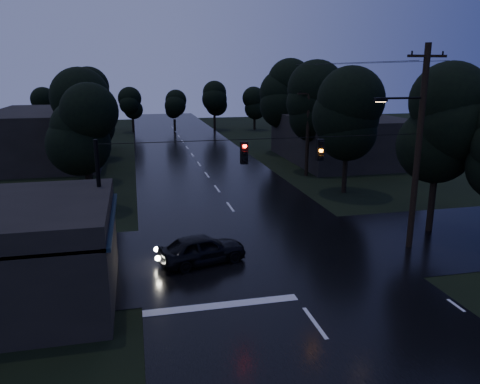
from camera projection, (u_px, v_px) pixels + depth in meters
name	position (u px, v px, depth m)	size (l,w,h in m)	color
main_road	(207.00, 175.00, 40.29)	(12.00, 120.00, 0.02)	black
cross_street	(263.00, 252.00, 23.30)	(60.00, 9.00, 0.02)	black
building_far_right	(340.00, 138.00, 46.50)	(10.00, 14.00, 4.40)	black
building_far_left	(51.00, 136.00, 46.10)	(10.00, 16.00, 5.00)	black
utility_pole_main	(417.00, 145.00, 22.61)	(3.50, 0.30, 10.00)	black
utility_pole_far	(308.00, 130.00, 39.20)	(2.00, 0.30, 7.50)	black
anchor_pole_left	(101.00, 209.00, 20.00)	(0.18, 0.18, 6.00)	black
span_signals	(282.00, 150.00, 21.14)	(15.00, 0.37, 1.12)	black
tree_corner_near	(440.00, 124.00, 24.87)	(4.48, 4.48, 9.44)	black
tree_left_a	(84.00, 128.00, 29.49)	(3.92, 3.92, 8.26)	black
tree_left_b	(85.00, 111.00, 36.82)	(4.20, 4.20, 8.85)	black
tree_left_c	(88.00, 99.00, 46.03)	(4.48, 4.48, 9.44)	black
tree_right_a	(348.00, 116.00, 33.24)	(4.20, 4.20, 8.85)	black
tree_right_b	(314.00, 103.00, 40.83)	(4.48, 4.48, 9.44)	black
tree_right_c	(285.00, 93.00, 50.30)	(4.76, 4.76, 10.03)	black
car	(202.00, 249.00, 21.77)	(1.65, 4.11, 1.40)	black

